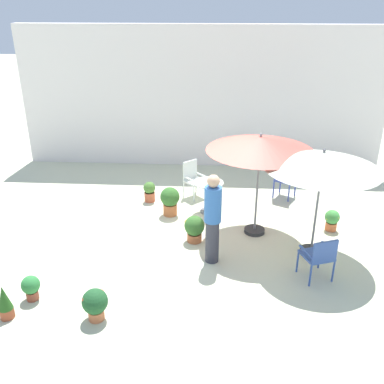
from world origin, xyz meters
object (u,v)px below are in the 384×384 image
(cafe_table_0, at_px, (208,191))
(patio_umbrella_1, at_px, (260,144))
(patio_umbrella_0, at_px, (323,161))
(potted_plant_6, at_px, (31,287))
(standing_person, at_px, (213,218))
(patio_chair_2, at_px, (319,255))
(potted_plant_2, at_px, (332,219))
(patio_chair_0, at_px, (284,178))
(patio_chair_1, at_px, (193,177))
(potted_plant_3, at_px, (95,303))
(potted_plant_5, at_px, (194,228))
(potted_plant_4, at_px, (5,302))
(potted_plant_0, at_px, (170,200))
(potted_plant_1, at_px, (149,191))

(cafe_table_0, bearing_deg, patio_umbrella_1, -41.53)
(patio_umbrella_0, bearing_deg, cafe_table_0, 141.31)
(potted_plant_6, bearing_deg, standing_person, 24.46)
(patio_chair_2, distance_m, potted_plant_2, 1.98)
(cafe_table_0, relative_size, standing_person, 0.42)
(patio_chair_0, xyz_separation_m, patio_chair_1, (-2.27, -0.02, -0.03))
(patio_chair_0, xyz_separation_m, potted_plant_3, (-3.51, -4.72, -0.24))
(potted_plant_5, bearing_deg, potted_plant_6, -141.60)
(patio_chair_1, bearing_deg, patio_chair_0, 0.58)
(potted_plant_4, bearing_deg, standing_person, 29.62)
(potted_plant_6, bearing_deg, potted_plant_4, -115.55)
(patio_umbrella_1, xyz_separation_m, potted_plant_4, (-4.10, -2.98, -1.69))
(potted_plant_0, height_order, potted_plant_4, potted_plant_0)
(potted_plant_5, bearing_deg, potted_plant_1, 123.29)
(patio_umbrella_1, distance_m, potted_plant_2, 2.41)
(potted_plant_1, distance_m, standing_person, 3.08)
(patio_chair_2, height_order, potted_plant_5, patio_chair_2)
(patio_chair_0, bearing_deg, patio_chair_2, -87.16)
(patio_umbrella_0, height_order, potted_plant_0, patio_umbrella_0)
(patio_umbrella_0, xyz_separation_m, patio_chair_1, (-2.50, 2.54, -1.42))
(patio_umbrella_1, bearing_deg, standing_person, -127.80)
(potted_plant_0, bearing_deg, cafe_table_0, 12.94)
(patio_chair_1, height_order, potted_plant_6, patio_chair_1)
(patio_umbrella_0, distance_m, potted_plant_2, 2.03)
(potted_plant_1, xyz_separation_m, potted_plant_3, (-0.19, -4.32, 0.04))
(patio_chair_0, bearing_deg, potted_plant_0, -158.21)
(potted_plant_5, relative_size, standing_person, 0.32)
(patio_chair_1, xyz_separation_m, potted_plant_2, (3.10, -1.57, -0.26))
(patio_chair_0, distance_m, potted_plant_1, 3.35)
(cafe_table_0, distance_m, potted_plant_3, 4.18)
(patio_chair_0, xyz_separation_m, potted_plant_2, (0.84, -1.59, -0.29))
(potted_plant_4, bearing_deg, patio_chair_2, 14.69)
(potted_plant_6, xyz_separation_m, standing_person, (2.98, 1.36, 0.67))
(cafe_table_0, distance_m, patio_chair_2, 3.25)
(patio_chair_2, bearing_deg, patio_chair_1, 125.49)
(cafe_table_0, bearing_deg, patio_chair_2, -51.54)
(potted_plant_0, relative_size, potted_plant_6, 1.52)
(patio_chair_2, relative_size, potted_plant_6, 1.94)
(patio_chair_0, bearing_deg, patio_umbrella_1, -114.70)
(patio_chair_2, distance_m, potted_plant_5, 2.57)
(cafe_table_0, relative_size, potted_plant_6, 1.69)
(cafe_table_0, relative_size, patio_chair_0, 0.79)
(potted_plant_5, bearing_deg, potted_plant_0, 118.48)
(patio_chair_0, bearing_deg, potted_plant_1, -173.10)
(patio_umbrella_1, relative_size, potted_plant_6, 4.96)
(potted_plant_6, bearing_deg, potted_plant_3, -19.09)
(patio_umbrella_1, relative_size, potted_plant_5, 3.88)
(patio_chair_2, relative_size, potted_plant_4, 1.46)
(potted_plant_1, relative_size, potted_plant_6, 1.14)
(potted_plant_1, bearing_deg, patio_chair_1, 19.81)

